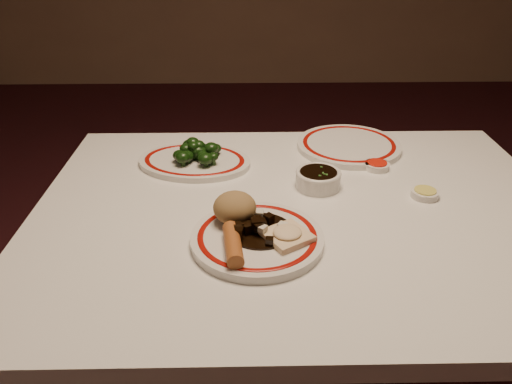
% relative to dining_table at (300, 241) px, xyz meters
% --- Properties ---
extents(dining_table, '(1.20, 0.90, 0.75)m').
position_rel_dining_table_xyz_m(dining_table, '(0.00, 0.00, 0.00)').
color(dining_table, white).
rests_on(dining_table, ground).
extents(main_plate, '(0.34, 0.34, 0.02)m').
position_rel_dining_table_xyz_m(main_plate, '(-0.10, -0.14, 0.10)').
color(main_plate, silver).
rests_on(main_plate, dining_table).
extents(rice_mound, '(0.09, 0.09, 0.06)m').
position_rel_dining_table_xyz_m(rice_mound, '(-0.15, -0.08, 0.14)').
color(rice_mound, olive).
rests_on(rice_mound, main_plate).
extents(spring_roll, '(0.04, 0.12, 0.03)m').
position_rel_dining_table_xyz_m(spring_roll, '(-0.15, -0.19, 0.13)').
color(spring_roll, '#AA5E2A').
rests_on(spring_roll, main_plate).
extents(fried_wonton, '(0.11, 0.11, 0.02)m').
position_rel_dining_table_xyz_m(fried_wonton, '(-0.04, -0.15, 0.12)').
color(fried_wonton, beige).
rests_on(fried_wonton, main_plate).
extents(stirfry_heap, '(0.13, 0.13, 0.03)m').
position_rel_dining_table_xyz_m(stirfry_heap, '(-0.10, -0.12, 0.12)').
color(stirfry_heap, black).
rests_on(stirfry_heap, main_plate).
extents(broccoli_plate, '(0.33, 0.30, 0.02)m').
position_rel_dining_table_xyz_m(broccoli_plate, '(-0.26, 0.23, 0.10)').
color(broccoli_plate, silver).
rests_on(broccoli_plate, dining_table).
extents(broccoli_pile, '(0.12, 0.13, 0.05)m').
position_rel_dining_table_xyz_m(broccoli_pile, '(-0.25, 0.23, 0.13)').
color(broccoli_pile, '#23471C').
rests_on(broccoli_pile, broccoli_plate).
extents(soy_bowl, '(0.11, 0.11, 0.04)m').
position_rel_dining_table_xyz_m(soy_bowl, '(0.05, 0.10, 0.11)').
color(soy_bowl, silver).
rests_on(soy_bowl, dining_table).
extents(sweet_sour_dish, '(0.06, 0.06, 0.02)m').
position_rel_dining_table_xyz_m(sweet_sour_dish, '(0.21, 0.19, 0.10)').
color(sweet_sour_dish, silver).
rests_on(sweet_sour_dish, dining_table).
extents(mustard_dish, '(0.06, 0.06, 0.02)m').
position_rel_dining_table_xyz_m(mustard_dish, '(0.29, 0.04, 0.10)').
color(mustard_dish, silver).
rests_on(mustard_dish, dining_table).
extents(far_plate, '(0.36, 0.36, 0.02)m').
position_rel_dining_table_xyz_m(far_plate, '(0.17, 0.33, 0.10)').
color(far_plate, silver).
rests_on(far_plate, dining_table).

